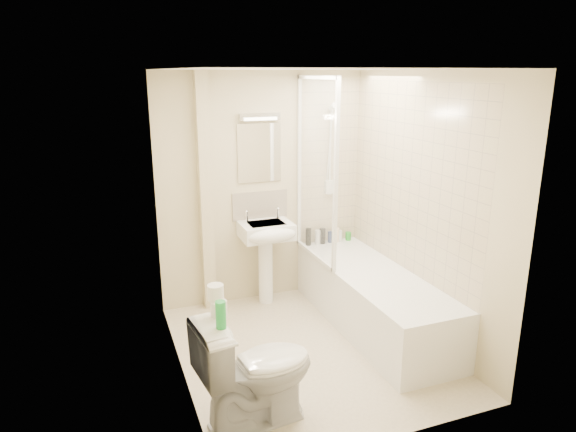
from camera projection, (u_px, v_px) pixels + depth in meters
name	position (u px, v px, depth m)	size (l,w,h in m)	color
floor	(308.00, 350.00, 4.56)	(2.50, 2.50, 0.00)	beige
wall_back	(263.00, 189.00, 5.36)	(2.20, 0.02, 2.40)	beige
wall_left	(176.00, 235.00, 3.86)	(0.02, 2.50, 2.40)	beige
wall_right	(422.00, 208.00, 4.61)	(0.02, 2.50, 2.40)	beige
ceiling	(312.00, 69.00, 3.91)	(2.20, 2.50, 0.02)	white
tile_back	(329.00, 163.00, 5.54)	(0.70, 0.01, 1.75)	beige
tile_right	(410.00, 179.00, 4.72)	(0.01, 2.10, 1.75)	beige
pipe_boxing	(205.00, 195.00, 5.09)	(0.12, 0.12, 2.40)	beige
splashback	(260.00, 205.00, 5.38)	(0.60, 0.01, 0.30)	beige
mirror	(259.00, 153.00, 5.23)	(0.46, 0.01, 0.60)	white
strip_light	(259.00, 117.00, 5.11)	(0.42, 0.07, 0.07)	silver
bathtub	(373.00, 298.00, 4.92)	(0.70, 2.10, 0.55)	white
shower_screen	(316.00, 170.00, 5.02)	(0.04, 0.92, 1.80)	white
shower_fixture	(331.00, 153.00, 5.47)	(0.10, 0.16, 0.99)	white
pedestal_sink	(267.00, 240.00, 5.26)	(0.52, 0.48, 1.01)	white
bottle_black_a	(308.00, 237.00, 5.59)	(0.06, 0.06, 0.19)	black
bottle_white_a	(318.00, 237.00, 5.63)	(0.06, 0.06, 0.16)	silver
bottle_black_b	(322.00, 236.00, 5.65)	(0.07, 0.07, 0.17)	black
bottle_blue	(330.00, 237.00, 5.69)	(0.05, 0.05, 0.13)	navy
bottle_cream	(336.00, 235.00, 5.71)	(0.06, 0.06, 0.16)	beige
bottle_white_b	(340.00, 236.00, 5.73)	(0.06, 0.06, 0.12)	silver
bottle_green	(348.00, 236.00, 5.77)	(0.06, 0.06, 0.09)	green
toilet	(256.00, 370.00, 3.51)	(0.86, 0.56, 0.83)	white
toilet_roll_lower	(219.00, 309.00, 3.37)	(0.11, 0.11, 0.10)	white
toilet_roll_upper	(216.00, 292.00, 3.37)	(0.11, 0.11, 0.10)	white
green_bottle	(221.00, 315.00, 3.20)	(0.07, 0.07, 0.18)	green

